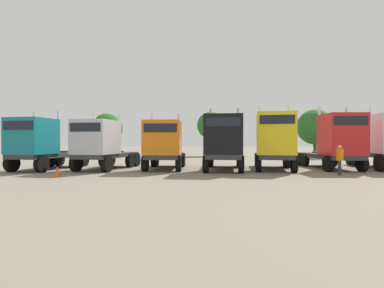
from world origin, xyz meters
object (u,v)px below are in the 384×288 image
Objects in this scene: semi_truck_orange at (163,145)px; semi_truck_yellow at (274,141)px; semi_truck_silver at (100,144)px; visitor_in_hivis at (338,158)px; semi_truck_black at (223,142)px; semi_truck_teal at (38,143)px; semi_truck_red at (336,142)px; traffic_cone_near at (56,171)px.

semi_truck_yellow is (7.54, -0.47, 0.27)m from semi_truck_orange.
semi_truck_yellow is at bearing 100.32° from semi_truck_silver.
visitor_in_hivis is at bearing 90.48° from semi_truck_silver.
semi_truck_teal is at bearing -83.95° from semi_truck_black.
semi_truck_orange is 7.56m from semi_truck_yellow.
semi_truck_black is at bearing -74.84° from semi_truck_yellow.
semi_truck_red is at bearing 102.10° from semi_truck_silver.
semi_truck_orange is at bearing -82.04° from semi_truck_yellow.
visitor_in_hivis is at bearing 76.92° from semi_truck_black.
semi_truck_teal is 10.68× the size of traffic_cone_near.
semi_truck_yellow is at bearing -8.67° from visitor_in_hivis.
semi_truck_yellow is 10.18× the size of traffic_cone_near.
semi_truck_yellow reaches higher than semi_truck_black.
semi_truck_teal is 1.05× the size of semi_truck_yellow.
semi_truck_orange is (4.32, 0.15, -0.06)m from semi_truck_silver.
visitor_in_hivis is at bearing 2.64° from traffic_cone_near.
semi_truck_teal is 15.99m from semi_truck_yellow.
semi_truck_black is (8.40, -0.53, 0.12)m from semi_truck_silver.
semi_truck_black is 7.88m from semi_truck_red.
semi_truck_silver is 0.95× the size of semi_truck_black.
semi_truck_silver is at bearing -80.01° from semi_truck_yellow.
semi_truck_silver is at bearing -86.02° from semi_truck_black.
traffic_cone_near is (-17.50, -3.81, -1.65)m from semi_truck_red.
semi_truck_orange is at bearing 103.26° from semi_truck_teal.
semi_truck_orange is 0.89× the size of semi_truck_black.
semi_truck_yellow is 3.42× the size of visitor_in_hivis.
visitor_in_hivis is (14.88, -2.99, -0.78)m from semi_truck_silver.
semi_truck_red is (7.86, 0.61, 0.01)m from semi_truck_black.
semi_truck_yellow is at bearing 14.61° from traffic_cone_near.
semi_truck_teal is at bearing 24.53° from visitor_in_hivis.
semi_truck_red reaches higher than traffic_cone_near.
semi_truck_yellow is 4.41m from semi_truck_red.
semi_truck_silver is 0.99× the size of semi_truck_red.
semi_truck_black is 3.48m from semi_truck_yellow.
traffic_cone_near is (2.88, -3.54, -1.54)m from semi_truck_teal.
semi_truck_red reaches higher than semi_truck_orange.
semi_truck_teal reaches higher than visitor_in_hivis.
semi_truck_yellow reaches higher than visitor_in_hivis.
semi_truck_teal is 19.22m from visitor_in_hivis.
traffic_cone_near is (-9.64, -3.19, -1.63)m from semi_truck_black.
semi_truck_black is 6.99m from visitor_in_hivis.
semi_truck_yellow reaches higher than semi_truck_red.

